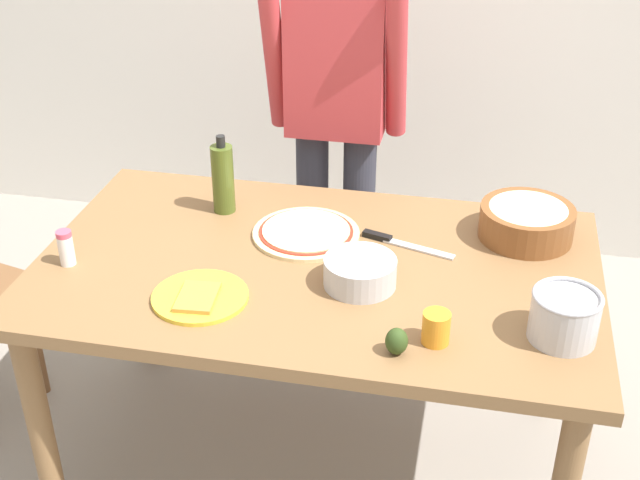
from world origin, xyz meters
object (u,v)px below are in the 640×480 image
object	(u,v)px
cup_orange	(436,328)
avocado	(397,341)
olive_oil_bottle	(223,178)
chef_knife	(396,242)
person_cook	(337,107)
pizza_raw_on_board	(306,233)
popcorn_bowl	(527,219)
steel_pot	(565,316)
salt_shaker	(66,248)
dining_table	(316,290)
plate_with_slice	(200,297)
mixing_bowl_steel	(360,272)

from	to	relation	value
cup_orange	avocado	xyz separation A→B (m)	(-0.09, -0.06, -0.01)
olive_oil_bottle	chef_knife	world-z (taller)	olive_oil_bottle
person_cook	pizza_raw_on_board	size ratio (longest dim) A/B	4.99
popcorn_bowl	cup_orange	xyz separation A→B (m)	(-0.22, -0.58, -0.02)
person_cook	steel_pot	distance (m)	1.24
popcorn_bowl	salt_shaker	size ratio (longest dim) A/B	2.64
dining_table	pizza_raw_on_board	bearing A→B (deg)	112.81
dining_table	avocado	xyz separation A→B (m)	(0.28, -0.36, 0.13)
olive_oil_bottle	person_cook	bearing A→B (deg)	61.91
popcorn_bowl	avocado	world-z (taller)	popcorn_bowl
chef_knife	olive_oil_bottle	bearing A→B (deg)	170.05
person_cook	dining_table	bearing A→B (deg)	-83.40
chef_knife	avocado	distance (m)	0.53
pizza_raw_on_board	cup_orange	world-z (taller)	cup_orange
popcorn_bowl	cup_orange	bearing A→B (deg)	-110.68
person_cook	avocado	size ratio (longest dim) A/B	23.14
pizza_raw_on_board	steel_pot	distance (m)	0.83
dining_table	cup_orange	distance (m)	0.49
pizza_raw_on_board	cup_orange	size ratio (longest dim) A/B	3.82
popcorn_bowl	steel_pot	distance (m)	0.50
plate_with_slice	steel_pot	distance (m)	0.94
plate_with_slice	mixing_bowl_steel	distance (m)	0.44
salt_shaker	person_cook	bearing A→B (deg)	56.06
mixing_bowl_steel	cup_orange	xyz separation A→B (m)	(0.23, -0.22, 0.00)
dining_table	chef_knife	xyz separation A→B (m)	(0.21, 0.16, 0.10)
cup_orange	salt_shaker	xyz separation A→B (m)	(-1.06, 0.16, 0.01)
pizza_raw_on_board	cup_orange	distance (m)	0.63
steel_pot	avocado	xyz separation A→B (m)	(-0.40, -0.15, -0.03)
dining_table	plate_with_slice	xyz separation A→B (m)	(-0.27, -0.24, 0.10)
plate_with_slice	avocado	bearing A→B (deg)	-12.73
salt_shaker	chef_knife	size ratio (longest dim) A/B	0.37
pizza_raw_on_board	steel_pot	world-z (taller)	steel_pot
pizza_raw_on_board	olive_oil_bottle	size ratio (longest dim) A/B	1.27
person_cook	pizza_raw_on_board	world-z (taller)	person_cook
pizza_raw_on_board	popcorn_bowl	size ratio (longest dim) A/B	1.16
pizza_raw_on_board	chef_knife	world-z (taller)	pizza_raw_on_board
popcorn_bowl	olive_oil_bottle	world-z (taller)	olive_oil_bottle
mixing_bowl_steel	chef_knife	distance (m)	0.25
avocado	steel_pot	bearing A→B (deg)	20.15
popcorn_bowl	olive_oil_bottle	distance (m)	0.94
steel_pot	chef_knife	bearing A→B (deg)	140.75
plate_with_slice	mixing_bowl_steel	size ratio (longest dim) A/B	1.30
cup_orange	salt_shaker	distance (m)	1.07
person_cook	chef_knife	size ratio (longest dim) A/B	5.69
pizza_raw_on_board	plate_with_slice	bearing A→B (deg)	-117.26
chef_knife	mixing_bowl_steel	bearing A→B (deg)	-106.25
cup_orange	olive_oil_bottle	bearing A→B (deg)	142.17
mixing_bowl_steel	avocado	bearing A→B (deg)	-64.12
popcorn_bowl	cup_orange	world-z (taller)	popcorn_bowl
steel_pot	cup_orange	bearing A→B (deg)	-165.14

